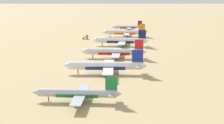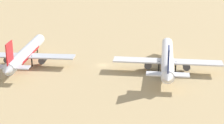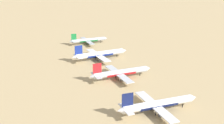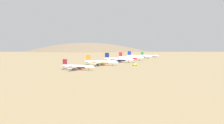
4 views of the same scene
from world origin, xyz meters
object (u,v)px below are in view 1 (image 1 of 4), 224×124
parked_jet_0 (128,27)px  parked_jet_5 (78,93)px  parked_jet_4 (106,66)px  parked_jet_3 (115,52)px  service_truck (86,37)px  parked_jet_2 (121,41)px  parked_jet_1 (125,32)px

parked_jet_0 → parked_jet_5: (-11.52, 274.33, 0.40)m
parked_jet_0 → parked_jet_4: (-14.36, 217.58, 1.30)m
parked_jet_3 → service_truck: bearing=-64.2°
parked_jet_2 → parked_jet_4: bearing=93.3°
parked_jet_1 → parked_jet_5: bearing=91.9°
parked_jet_5 → service_truck: parked_jet_5 is taller
parked_jet_2 → service_truck: parked_jet_2 is taller
parked_jet_3 → parked_jet_4: bearing=93.2°
parked_jet_0 → parked_jet_3: bearing=94.0°
service_truck → parked_jet_1: bearing=-146.8°
parked_jet_3 → parked_jet_5: parked_jet_3 is taller
parked_jet_2 → service_truck: size_ratio=8.80×
parked_jet_5 → parked_jet_4: bearing=-92.9°
parked_jet_4 → parked_jet_5: size_ratio=1.22×
parked_jet_1 → service_truck: 43.36m
parked_jet_0 → parked_jet_3: parked_jet_3 is taller
parked_jet_3 → parked_jet_5: 106.15m
parked_jet_4 → parked_jet_5: bearing=87.1°
parked_jet_4 → parked_jet_5: parked_jet_4 is taller
parked_jet_0 → parked_jet_2: size_ratio=0.76×
parked_jet_0 → parked_jet_5: bearing=92.4°
parked_jet_1 → parked_jet_3: 113.99m
parked_jet_1 → parked_jet_4: (-10.04, 163.15, 0.50)m
parked_jet_2 → parked_jet_4: (-6.02, 104.71, 0.16)m
parked_jet_0 → parked_jet_1: (-4.31, 54.43, 0.80)m
service_truck → parked_jet_3: bearing=115.8°
parked_jet_2 → parked_jet_4: size_ratio=0.97×
parked_jet_2 → parked_jet_5: 161.50m
parked_jet_4 → parked_jet_5: 56.83m
parked_jet_2 → service_truck: 53.24m
parked_jet_4 → service_truck: size_ratio=9.07×
parked_jet_0 → parked_jet_4: parked_jet_4 is taller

